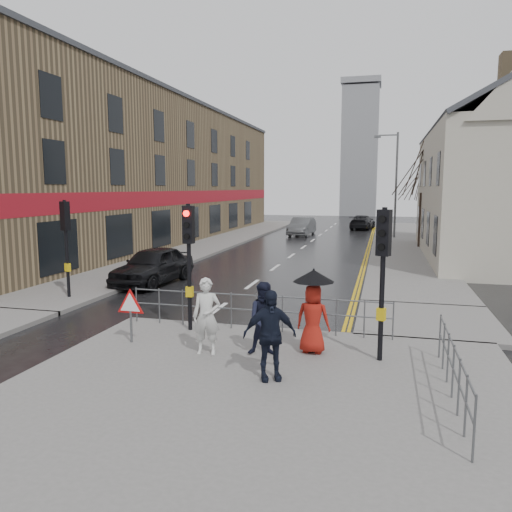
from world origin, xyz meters
The scene contains 23 objects.
ground centered at (0.00, 0.00, 0.00)m, with size 120.00×120.00×0.00m, color black.
near_pavement centered at (3.00, -3.50, 0.07)m, with size 10.00×9.00×0.14m, color #605E5B.
left_pavement centered at (-6.50, 23.00, 0.07)m, with size 4.00×44.00×0.14m, color #605E5B.
right_pavement centered at (6.50, 25.00, 0.07)m, with size 4.00×40.00×0.14m, color #605E5B.
pavement_bridge_right centered at (6.50, 3.00, 0.07)m, with size 4.00×4.20×0.14m, color #605E5B.
building_left_terrace centered at (-12.00, 22.00, 5.00)m, with size 8.00×42.00×10.00m, color olive.
church_tower centered at (1.50, 62.00, 9.00)m, with size 5.00×5.00×18.00m, color gray.
traffic_signal_near_left centered at (0.20, 0.20, 2.46)m, with size 0.28×0.27×3.40m.
traffic_signal_near_right centered at (5.20, -1.00, 2.46)m, with size 0.34×0.33×3.40m.
traffic_signal_far_left centered at (-5.50, 3.00, 2.46)m, with size 0.34×0.33×3.40m.
guard_railing_front centered at (1.95, 0.60, 0.86)m, with size 7.14×0.04×1.00m.
guard_railing_side centered at (6.50, -2.75, 0.84)m, with size 0.04×4.54×1.00m.
warning_sign centered at (-0.80, -1.21, 1.04)m, with size 0.80×0.07×1.35m.
street_lamp centered at (5.82, 28.00, 4.71)m, with size 1.83×0.25×8.00m.
tree_near centered at (7.50, 22.00, 5.14)m, with size 2.40×2.40×6.58m.
tree_far centered at (8.00, 30.00, 4.42)m, with size 2.40×2.40×5.64m.
pedestrian_a centered at (1.32, -1.55, 1.03)m, with size 0.65×0.43×1.78m, color silver.
pedestrian_b centered at (2.64, -1.26, 0.99)m, with size 0.82×0.64×1.69m, color black.
pedestrian_with_umbrella centered at (3.67, -0.86, 1.23)m, with size 0.96×0.96×1.96m.
pedestrian_d centered at (3.06, -2.70, 1.05)m, with size 1.07×0.45×1.83m, color black.
car_parked centered at (-4.00, 6.59, 0.77)m, with size 1.82×4.52×1.54m, color black.
car_mid centered at (-1.45, 29.24, 0.75)m, with size 1.59×4.56×1.50m, color #4B4D50.
car_far centered at (3.19, 37.03, 0.67)m, with size 1.89×4.65×1.35m, color black.
Camera 1 is at (5.19, -12.06, 3.95)m, focal length 35.00 mm.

